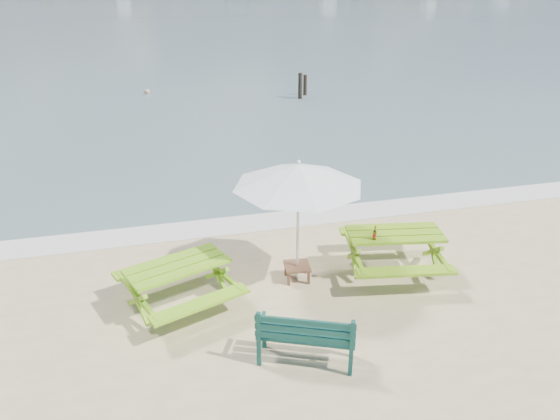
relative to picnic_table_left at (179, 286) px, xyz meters
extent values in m
plane|color=slate|center=(2.28, 83.26, -0.38)|extent=(300.00, 300.00, 0.00)
cube|color=silver|center=(2.28, 2.86, -0.38)|extent=(22.00, 0.90, 0.01)
cube|color=#76B21B|center=(0.00, 0.00, 0.39)|extent=(1.83, 1.32, 0.05)
cube|color=#76B21B|center=(-0.28, 0.73, 0.07)|extent=(1.66, 0.86, 0.05)
cube|color=#76B21B|center=(0.28, -0.73, 0.07)|extent=(1.66, 0.86, 0.05)
cube|color=#76B21B|center=(0.00, 0.00, -0.03)|extent=(1.79, 1.43, 0.71)
cube|color=#72A318|center=(3.97, 0.14, 0.41)|extent=(1.84, 1.09, 0.05)
cube|color=#72A318|center=(4.11, 0.94, 0.09)|extent=(1.75, 0.59, 0.05)
cube|color=#72A318|center=(3.83, -0.65, 0.09)|extent=(1.75, 0.59, 0.05)
cube|color=#72A318|center=(3.97, 0.14, -0.02)|extent=(1.76, 1.23, 0.73)
cube|color=#0E3D35|center=(1.66, -1.88, 0.06)|extent=(1.46, 0.96, 0.04)
cube|color=#0E3D35|center=(1.57, -2.08, 0.30)|extent=(1.31, 0.61, 0.36)
cube|color=#0E3D35|center=(1.66, -1.88, -0.16)|extent=(1.39, 0.97, 0.44)
cube|color=brown|center=(2.16, 0.32, -0.11)|extent=(0.51, 0.51, 0.05)
cube|color=brown|center=(2.16, 0.32, -0.25)|extent=(0.45, 0.45, 0.26)
cylinder|color=silver|center=(2.16, 0.32, 0.71)|extent=(0.05, 0.05, 2.19)
cone|color=white|center=(2.16, 0.32, 1.67)|extent=(2.53, 2.53, 0.41)
cylinder|color=#925C15|center=(3.48, -0.02, 0.52)|extent=(0.06, 0.06, 0.16)
cylinder|color=#925C15|center=(3.48, -0.02, 0.66)|extent=(0.03, 0.03, 0.07)
cylinder|color=#AA131B|center=(3.48, -0.02, 0.52)|extent=(0.07, 0.07, 0.06)
imported|color=tan|center=(0.01, 17.21, -0.97)|extent=(0.61, 0.44, 1.58)
cylinder|color=black|center=(6.39, 14.56, 0.07)|extent=(0.18, 0.18, 1.30)
cylinder|color=black|center=(6.79, 15.16, -0.03)|extent=(0.16, 0.16, 1.10)
camera|label=1|loc=(-0.30, -7.98, 4.92)|focal=35.00mm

